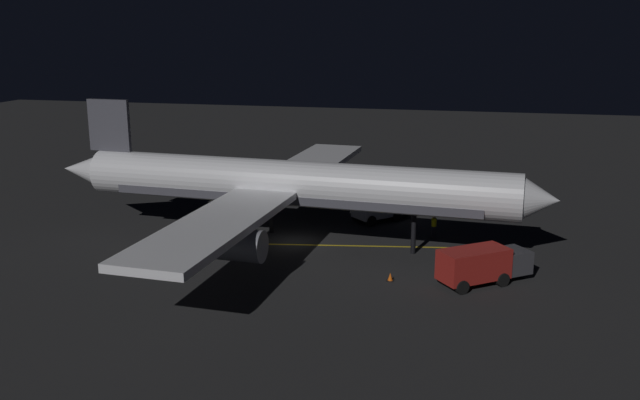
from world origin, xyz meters
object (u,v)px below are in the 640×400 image
airliner (286,186)px  baggage_truck (481,265)px  ground_crew_worker (434,226)px  traffic_cone_near_right (414,224)px  catering_truck (383,207)px  traffic_cone_near_left (390,277)px

airliner → baggage_truck: size_ratio=6.31×
airliner → ground_crew_worker: bearing=110.0°
ground_crew_worker → traffic_cone_near_right: (-2.48, -1.76, -0.64)m
baggage_truck → catering_truck: baggage_truck is taller
airliner → traffic_cone_near_left: size_ratio=71.50×
airliner → catering_truck: 10.68m
airliner → traffic_cone_near_right: 11.98m
airliner → ground_crew_worker: size_ratio=22.60×
ground_crew_worker → traffic_cone_near_left: size_ratio=3.16×
airliner → catering_truck: (-7.93, 6.33, -3.31)m
catering_truck → ground_crew_worker: bearing=49.3°
airliner → traffic_cone_near_right: airliner is taller
airliner → traffic_cone_near_right: bearing=125.2°
ground_crew_worker → traffic_cone_near_left: bearing=-11.2°
airliner → traffic_cone_near_left: (6.52, 8.84, -4.21)m
traffic_cone_near_left → airliner: bearing=-126.4°
ground_crew_worker → traffic_cone_near_left: ground_crew_worker is taller
traffic_cone_near_left → ground_crew_worker: bearing=168.8°
baggage_truck → catering_truck: size_ratio=1.12×
baggage_truck → ground_crew_worker: bearing=-159.2°
baggage_truck → traffic_cone_near_right: baggage_truck is taller
ground_crew_worker → traffic_cone_near_left: (10.49, -2.08, -0.64)m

